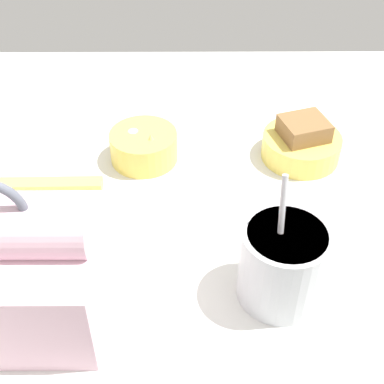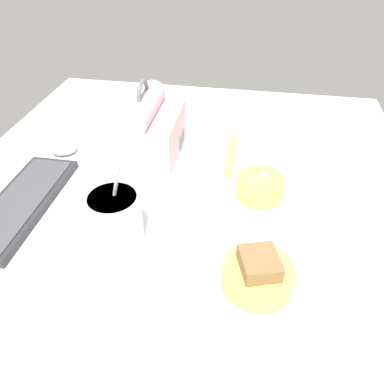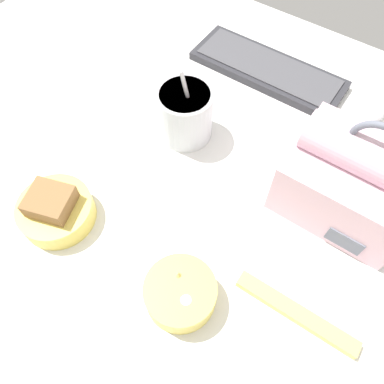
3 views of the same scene
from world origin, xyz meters
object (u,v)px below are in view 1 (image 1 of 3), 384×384
at_px(bento_bowl_sandwich, 302,143).
at_px(soup_cup, 283,263).
at_px(lunch_bag, 9,269).
at_px(bento_bowl_snacks, 144,146).
at_px(chopstick_case, 38,186).

bearing_deg(bento_bowl_sandwich, soup_cup, 75.77).
distance_m(lunch_bag, soup_cup, 0.31).
bearing_deg(soup_cup, bento_bowl_sandwich, -104.23).
height_order(bento_bowl_snacks, chopstick_case, bento_bowl_snacks).
bearing_deg(lunch_bag, bento_bowl_snacks, -113.82).
height_order(soup_cup, bento_bowl_sandwich, soup_cup).
xyz_separation_m(lunch_bag, bento_bowl_sandwich, (-0.38, -0.30, -0.05)).
bearing_deg(bento_bowl_snacks, soup_cup, 123.76).
bearing_deg(chopstick_case, soup_cup, 149.89).
relative_size(lunch_bag, bento_bowl_snacks, 1.92).
bearing_deg(bento_bowl_snacks, bento_bowl_sandwich, -178.93).
height_order(lunch_bag, chopstick_case, lunch_bag).
bearing_deg(soup_cup, chopstick_case, -30.11).
distance_m(lunch_bag, bento_bowl_snacks, 0.32).
relative_size(lunch_bag, chopstick_case, 1.07).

